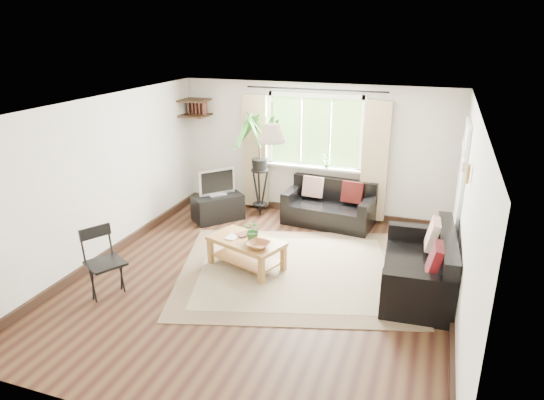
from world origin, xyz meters
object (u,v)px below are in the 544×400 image
(sofa_right, at_px, (418,263))
(folding_chair, at_px, (105,264))
(sofa_back, at_px, (329,205))
(palm_stand, at_px, (260,166))
(coffee_table, at_px, (246,253))
(tv_stand, at_px, (218,207))

(sofa_right, distance_m, folding_chair, 4.04)
(sofa_back, xyz_separation_m, palm_stand, (-1.30, 0.02, 0.58))
(sofa_back, relative_size, sofa_right, 0.91)
(sofa_right, relative_size, coffee_table, 1.58)
(sofa_back, height_order, coffee_table, sofa_back)
(sofa_right, xyz_separation_m, folding_chair, (-3.77, -1.46, 0.05))
(coffee_table, bearing_deg, sofa_right, 3.15)
(sofa_back, bearing_deg, palm_stand, -175.04)
(sofa_right, height_order, folding_chair, folding_chair)
(sofa_back, xyz_separation_m, coffee_table, (-0.75, -2.01, -0.14))
(sofa_back, bearing_deg, sofa_right, -43.53)
(folding_chair, bearing_deg, sofa_right, -39.66)
(sofa_back, distance_m, sofa_right, 2.48)
(palm_stand, distance_m, folding_chair, 3.50)
(coffee_table, relative_size, palm_stand, 0.57)
(sofa_back, distance_m, tv_stand, 2.00)
(sofa_right, bearing_deg, sofa_back, -142.70)
(coffee_table, xyz_separation_m, tv_stand, (-1.19, 1.55, 0.01))
(palm_stand, bearing_deg, sofa_back, -0.80)
(sofa_back, relative_size, folding_chair, 1.70)
(sofa_back, xyz_separation_m, tv_stand, (-1.94, -0.46, -0.13))
(tv_stand, xyz_separation_m, palm_stand, (0.64, 0.47, 0.71))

